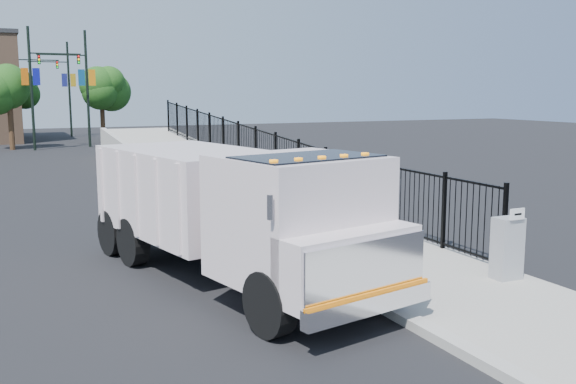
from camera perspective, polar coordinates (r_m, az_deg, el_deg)
name	(u,v)px	position (r m, az deg, el deg)	size (l,w,h in m)	color
ground	(311,270)	(14.08, 2.04, -6.94)	(120.00, 120.00, 0.00)	black
sidewalk	(440,281)	(13.45, 13.38, -7.69)	(3.55, 12.00, 0.12)	#9E998E
curb	(358,292)	(12.38, 6.27, -8.85)	(0.30, 12.00, 0.16)	#ADAAA3
ramp	(194,177)	(29.52, -8.35, 1.34)	(3.95, 24.00, 1.70)	#9E998E
iron_fence	(256,165)	(26.12, -2.88, 2.44)	(0.10, 28.00, 1.80)	black
truck	(235,206)	(12.88, -4.78, -1.26)	(4.25, 8.55, 2.81)	black
worker	(349,226)	(13.85, 5.46, -2.98)	(0.64, 0.42, 1.76)	#963046
utility_cabinet	(507,248)	(13.61, 18.90, -4.75)	(0.55, 0.40, 1.25)	gray
arrow_sign	(517,214)	(13.30, 19.71, -1.86)	(0.35, 0.04, 0.22)	white
debris	(396,285)	(12.65, 9.54, -8.14)	(0.34, 0.34, 0.09)	silver
light_pole_0	(36,83)	(45.46, -21.49, 8.97)	(3.77, 0.22, 8.00)	black
light_pole_1	(83,84)	(47.08, -17.80, 9.14)	(3.78, 0.22, 8.00)	black
light_pole_2	(21,85)	(55.13, -22.61, 8.79)	(3.77, 0.22, 8.00)	black
light_pole_3	(65,85)	(58.40, -19.18, 8.95)	(3.78, 0.22, 8.00)	black
tree_0	(9,90)	(46.41, -23.57, 8.34)	(3.02, 3.02, 5.51)	#382314
tree_1	(101,90)	(52.47, -16.26, 8.70)	(2.85, 2.85, 5.42)	#382314
tree_2	(19,90)	(58.61, -22.83, 8.35)	(2.98, 2.98, 5.49)	#382314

